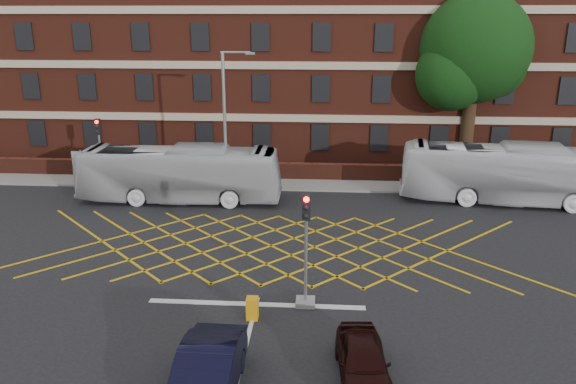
# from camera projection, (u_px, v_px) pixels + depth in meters

# --- Properties ---
(ground) EXTENTS (120.00, 120.00, 0.00)m
(ground) POSITION_uv_depth(u_px,v_px,m) (266.00, 264.00, 23.96)
(ground) COLOR black
(ground) RESTS_ON ground
(victorian_building) EXTENTS (51.00, 12.17, 20.40)m
(victorian_building) POSITION_uv_depth(u_px,v_px,m) (300.00, 47.00, 42.51)
(victorian_building) COLOR #5D2418
(victorian_building) RESTS_ON ground
(boundary_wall) EXTENTS (56.00, 0.50, 1.10)m
(boundary_wall) POSITION_uv_depth(u_px,v_px,m) (288.00, 171.00, 36.16)
(boundary_wall) COLOR #532116
(boundary_wall) RESTS_ON ground
(far_pavement) EXTENTS (60.00, 3.00, 0.12)m
(far_pavement) POSITION_uv_depth(u_px,v_px,m) (287.00, 183.00, 35.35)
(far_pavement) COLOR slate
(far_pavement) RESTS_ON ground
(box_junction_hatching) EXTENTS (8.22, 8.22, 0.02)m
(box_junction_hatching) POSITION_uv_depth(u_px,v_px,m) (271.00, 246.00, 25.86)
(box_junction_hatching) COLOR #CC990C
(box_junction_hatching) RESTS_ON ground
(stop_line) EXTENTS (8.00, 0.30, 0.02)m
(stop_line) POSITION_uv_depth(u_px,v_px,m) (256.00, 304.00, 20.62)
(stop_line) COLOR silver
(stop_line) RESTS_ON ground
(bus_left) EXTENTS (11.43, 2.73, 3.18)m
(bus_left) POSITION_uv_depth(u_px,v_px,m) (180.00, 174.00, 31.76)
(bus_left) COLOR silver
(bus_left) RESTS_ON ground
(bus_right) EXTENTS (12.28, 4.27, 3.35)m
(bus_right) POSITION_uv_depth(u_px,v_px,m) (510.00, 174.00, 31.44)
(bus_right) COLOR silver
(bus_right) RESTS_ON ground
(car_navy) EXTENTS (1.66, 4.60, 1.51)m
(car_navy) POSITION_uv_depth(u_px,v_px,m) (206.00, 377.00, 15.27)
(car_navy) COLOR black
(car_navy) RESTS_ON ground
(car_maroon) EXTENTS (1.69, 3.70, 1.23)m
(car_maroon) POSITION_uv_depth(u_px,v_px,m) (363.00, 361.00, 16.22)
(car_maroon) COLOR black
(car_maroon) RESTS_ON ground
(deciduous_tree) EXTENTS (7.40, 7.03, 11.68)m
(deciduous_tree) POSITION_uv_depth(u_px,v_px,m) (473.00, 56.00, 35.90)
(deciduous_tree) COLOR black
(deciduous_tree) RESTS_ON ground
(traffic_light_near) EXTENTS (0.70, 0.70, 4.27)m
(traffic_light_near) POSITION_uv_depth(u_px,v_px,m) (306.00, 261.00, 20.08)
(traffic_light_near) COLOR slate
(traffic_light_near) RESTS_ON ground
(traffic_light_far) EXTENTS (0.70, 0.70, 4.27)m
(traffic_light_far) POSITION_uv_depth(u_px,v_px,m) (101.00, 160.00, 34.09)
(traffic_light_far) COLOR slate
(traffic_light_far) RESTS_ON ground
(street_lamp) EXTENTS (2.25, 1.00, 8.33)m
(street_lamp) POSITION_uv_depth(u_px,v_px,m) (227.00, 152.00, 31.59)
(street_lamp) COLOR slate
(street_lamp) RESTS_ON ground
(direction_signs) EXTENTS (1.10, 0.16, 2.20)m
(direction_signs) POSITION_uv_depth(u_px,v_px,m) (81.00, 163.00, 34.90)
(direction_signs) COLOR gray
(direction_signs) RESTS_ON ground
(utility_cabinet) EXTENTS (0.40, 0.41, 0.80)m
(utility_cabinet) POSITION_uv_depth(u_px,v_px,m) (252.00, 308.00, 19.56)
(utility_cabinet) COLOR orange
(utility_cabinet) RESTS_ON ground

